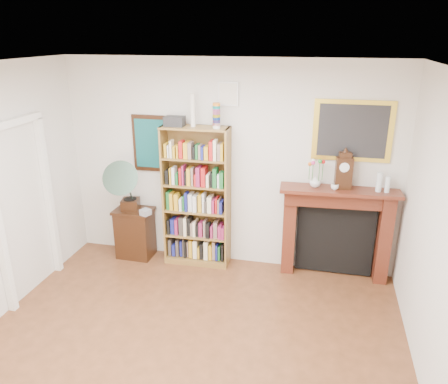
# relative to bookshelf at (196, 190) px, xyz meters

# --- Properties ---
(room) EXTENTS (4.51, 5.01, 2.81)m
(room) POSITION_rel_bookshelf_xyz_m (0.40, -2.32, 0.31)
(room) COLOR #512E18
(room) RESTS_ON ground
(door_casing) EXTENTS (0.08, 1.02, 2.17)m
(door_casing) POSITION_rel_bookshelf_xyz_m (-1.80, -1.12, 0.17)
(door_casing) COLOR white
(door_casing) RESTS_ON left_wall
(teal_poster) EXTENTS (0.58, 0.04, 0.78)m
(teal_poster) POSITION_rel_bookshelf_xyz_m (-0.65, 0.16, 0.56)
(teal_poster) COLOR black
(teal_poster) RESTS_ON back_wall
(small_picture) EXTENTS (0.26, 0.04, 0.30)m
(small_picture) POSITION_rel_bookshelf_xyz_m (0.40, 0.16, 1.26)
(small_picture) COLOR white
(small_picture) RESTS_ON back_wall
(gilt_painting) EXTENTS (0.95, 0.04, 0.75)m
(gilt_painting) POSITION_rel_bookshelf_xyz_m (1.95, 0.16, 0.86)
(gilt_painting) COLOR yellow
(gilt_painting) RESTS_ON back_wall
(bookshelf) EXTENTS (0.90, 0.34, 2.24)m
(bookshelf) POSITION_rel_bookshelf_xyz_m (0.00, 0.00, 0.00)
(bookshelf) COLOR brown
(bookshelf) RESTS_ON floor
(side_cabinet) EXTENTS (0.54, 0.40, 0.73)m
(side_cabinet) POSITION_rel_bookshelf_xyz_m (-0.92, -0.03, -0.72)
(side_cabinet) COLOR black
(side_cabinet) RESTS_ON floor
(fireplace) EXTENTS (1.49, 0.44, 1.25)m
(fireplace) POSITION_rel_bookshelf_xyz_m (1.86, 0.07, -0.35)
(fireplace) COLOR #44190F
(fireplace) RESTS_ON floor
(gramophone) EXTENTS (0.59, 0.68, 0.77)m
(gramophone) POSITION_rel_bookshelf_xyz_m (-0.97, -0.14, 0.08)
(gramophone) COLOR black
(gramophone) RESTS_ON side_cabinet
(cd_stack) EXTENTS (0.16, 0.16, 0.08)m
(cd_stack) POSITION_rel_bookshelf_xyz_m (-0.68, -0.17, -0.32)
(cd_stack) COLOR #ADAEBA
(cd_stack) RESTS_ON side_cabinet
(mantel_clock) EXTENTS (0.22, 0.14, 0.47)m
(mantel_clock) POSITION_rel_bookshelf_xyz_m (1.89, 0.02, 0.39)
(mantel_clock) COLOR black
(mantel_clock) RESTS_ON fireplace
(flower_vase) EXTENTS (0.19, 0.19, 0.15)m
(flower_vase) POSITION_rel_bookshelf_xyz_m (1.56, 0.02, 0.23)
(flower_vase) COLOR silver
(flower_vase) RESTS_ON fireplace
(teacup) EXTENTS (0.12, 0.12, 0.08)m
(teacup) POSITION_rel_bookshelf_xyz_m (1.80, -0.03, 0.20)
(teacup) COLOR white
(teacup) RESTS_ON fireplace
(bottle_left) EXTENTS (0.07, 0.07, 0.24)m
(bottle_left) POSITION_rel_bookshelf_xyz_m (2.32, 0.02, 0.28)
(bottle_left) COLOR silver
(bottle_left) RESTS_ON fireplace
(bottle_right) EXTENTS (0.06, 0.06, 0.20)m
(bottle_right) POSITION_rel_bookshelf_xyz_m (2.42, 0.01, 0.26)
(bottle_right) COLOR silver
(bottle_right) RESTS_ON fireplace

